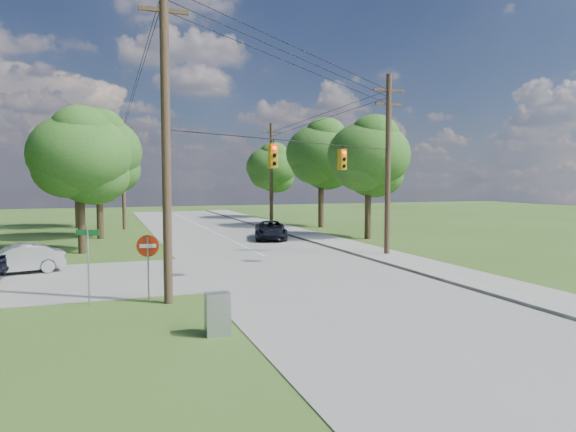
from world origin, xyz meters
name	(u,v)px	position (x,y,z in m)	size (l,w,h in m)	color
ground	(292,296)	(0.00, 0.00, 0.00)	(140.00, 140.00, 0.00)	#39531B
main_road	(295,271)	(2.00, 5.00, 0.01)	(10.00, 100.00, 0.03)	gray
sidewalk_east	(413,262)	(8.70, 5.00, 0.06)	(2.60, 100.00, 0.12)	#A2A097
pole_sw	(166,129)	(-4.60, 0.40, 6.23)	(2.00, 0.32, 12.00)	#4F3929
pole_ne	(388,162)	(8.90, 8.00, 5.47)	(2.00, 0.32, 10.50)	#4F3929
pole_north_e	(271,173)	(8.90, 30.00, 5.13)	(2.00, 0.32, 10.00)	#4F3929
pole_north_w	(123,172)	(-5.00, 30.00, 5.13)	(2.00, 0.32, 10.00)	#4F3929
power_lines	(248,100)	(1.50, 11.54, 9.15)	(13.93, 29.62, 4.93)	black
traffic_signals	(310,157)	(2.55, 4.43, 5.50)	(4.91, 3.27, 1.05)	#C58F0B
tree_w_near	(80,155)	(-8.00, 15.00, 5.92)	(6.00, 6.00, 8.40)	#453222
tree_w_mid	(98,151)	(-7.00, 23.00, 6.58)	(6.40, 6.40, 9.22)	#453222
tree_w_far	(76,160)	(-9.00, 33.00, 6.25)	(6.00, 6.00, 8.73)	#453222
tree_e_near	(368,156)	(12.00, 16.00, 6.25)	(6.20, 6.20, 8.81)	#453222
tree_e_mid	(321,153)	(12.50, 26.00, 6.91)	(6.60, 6.60, 9.64)	#453222
tree_e_far	(271,167)	(11.50, 38.00, 5.92)	(5.80, 5.80, 8.32)	#453222
car_cross_silver	(17,259)	(-10.64, 8.62, 0.71)	(1.43, 4.11, 1.36)	#A6A7AD
car_main_north	(271,230)	(4.91, 17.89, 0.71)	(2.26, 4.89, 1.36)	black
control_cabinet	(218,314)	(-3.74, -4.00, 0.61)	(0.68, 0.49, 1.23)	#929597
do_not_enter_sign	(148,253)	(-5.24, 1.00, 1.77)	(0.80, 0.20, 2.44)	#929597
street_name_sign	(88,257)	(-7.28, 1.00, 1.72)	(0.77, 0.32, 2.70)	#929597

